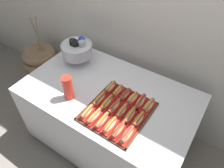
# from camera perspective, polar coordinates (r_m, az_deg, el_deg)

# --- Properties ---
(ground_plane) EXTENTS (10.00, 10.00, 0.00)m
(ground_plane) POSITION_cam_1_polar(r_m,az_deg,el_deg) (2.51, -0.74, -14.38)
(ground_plane) COLOR gray
(back_wall) EXTENTS (6.00, 0.10, 2.60)m
(back_wall) POSITION_cam_1_polar(r_m,az_deg,el_deg) (2.03, 9.03, 19.06)
(back_wall) COLOR silver
(back_wall) RESTS_ON ground_plane
(buffet_table) EXTENTS (1.56, 0.93, 0.77)m
(buffet_table) POSITION_cam_1_polar(r_m,az_deg,el_deg) (2.18, -0.83, -8.80)
(buffet_table) COLOR silver
(buffet_table) RESTS_ON ground_plane
(floor_vase) EXTENTS (0.51, 0.51, 1.05)m
(floor_vase) POSITION_cam_1_polar(r_m,az_deg,el_deg) (3.06, -17.88, 4.01)
(floor_vase) COLOR #896B4C
(floor_vase) RESTS_ON ground_plane
(serving_tray) EXTENTS (0.49, 0.53, 0.01)m
(serving_tray) POSITION_cam_1_polar(r_m,az_deg,el_deg) (1.75, 1.57, -7.30)
(serving_tray) COLOR #56331E
(serving_tray) RESTS_ON buffet_table
(hot_dog_0) EXTENTS (0.07, 0.16, 0.06)m
(hot_dog_0) POSITION_cam_1_polar(r_m,az_deg,el_deg) (1.72, -6.74, -7.43)
(hot_dog_0) COLOR red
(hot_dog_0) RESTS_ON serving_tray
(hot_dog_1) EXTENTS (0.07, 0.18, 0.06)m
(hot_dog_1) POSITION_cam_1_polar(r_m,az_deg,el_deg) (1.69, -4.76, -8.57)
(hot_dog_1) COLOR red
(hot_dog_1) RESTS_ON serving_tray
(hot_dog_2) EXTENTS (0.06, 0.17, 0.06)m
(hot_dog_2) POSITION_cam_1_polar(r_m,az_deg,el_deg) (1.66, -2.69, -9.75)
(hot_dog_2) COLOR #B21414
(hot_dog_2) RESTS_ON serving_tray
(hot_dog_3) EXTENTS (0.07, 0.17, 0.06)m
(hot_dog_3) POSITION_cam_1_polar(r_m,az_deg,el_deg) (1.63, -0.53, -10.95)
(hot_dog_3) COLOR red
(hot_dog_3) RESTS_ON serving_tray
(hot_dog_4) EXTENTS (0.06, 0.18, 0.06)m
(hot_dog_4) POSITION_cam_1_polar(r_m,az_deg,el_deg) (1.61, 1.71, -12.14)
(hot_dog_4) COLOR #B21414
(hot_dog_4) RESTS_ON serving_tray
(hot_dog_5) EXTENTS (0.07, 0.18, 0.06)m
(hot_dog_5) POSITION_cam_1_polar(r_m,az_deg,el_deg) (1.59, 4.04, -13.38)
(hot_dog_5) COLOR red
(hot_dog_5) RESTS_ON serving_tray
(hot_dog_6) EXTENTS (0.07, 0.18, 0.06)m
(hot_dog_6) POSITION_cam_1_polar(r_m,az_deg,el_deg) (1.80, -3.42, -4.07)
(hot_dog_6) COLOR red
(hot_dog_6) RESTS_ON serving_tray
(hot_dog_7) EXTENTS (0.07, 0.18, 0.06)m
(hot_dog_7) POSITION_cam_1_polar(r_m,az_deg,el_deg) (1.77, -1.47, -5.04)
(hot_dog_7) COLOR red
(hot_dog_7) RESTS_ON serving_tray
(hot_dog_8) EXTENTS (0.06, 0.18, 0.06)m
(hot_dog_8) POSITION_cam_1_polar(r_m,az_deg,el_deg) (1.74, 0.55, -6.09)
(hot_dog_8) COLOR red
(hot_dog_8) RESTS_ON serving_tray
(hot_dog_9) EXTENTS (0.06, 0.16, 0.06)m
(hot_dog_9) POSITION_cam_1_polar(r_m,az_deg,el_deg) (1.72, 2.64, -7.23)
(hot_dog_9) COLOR red
(hot_dog_9) RESTS_ON serving_tray
(hot_dog_10) EXTENTS (0.07, 0.18, 0.06)m
(hot_dog_10) POSITION_cam_1_polar(r_m,az_deg,el_deg) (1.69, 4.80, -8.33)
(hot_dog_10) COLOR red
(hot_dog_10) RESTS_ON serving_tray
(hot_dog_11) EXTENTS (0.07, 0.16, 0.06)m
(hot_dog_11) POSITION_cam_1_polar(r_m,az_deg,el_deg) (1.67, 7.03, -9.40)
(hot_dog_11) COLOR red
(hot_dog_11) RESTS_ON serving_tray
(hot_dog_12) EXTENTS (0.06, 0.16, 0.06)m
(hot_dog_12) POSITION_cam_1_polar(r_m,az_deg,el_deg) (1.89, -0.42, -1.01)
(hot_dog_12) COLOR #B21414
(hot_dog_12) RESTS_ON serving_tray
(hot_dog_13) EXTENTS (0.06, 0.15, 0.06)m
(hot_dog_13) POSITION_cam_1_polar(r_m,az_deg,el_deg) (1.86, 1.48, -1.94)
(hot_dog_13) COLOR red
(hot_dog_13) RESTS_ON serving_tray
(hot_dog_14) EXTENTS (0.07, 0.16, 0.06)m
(hot_dog_14) POSITION_cam_1_polar(r_m,az_deg,el_deg) (1.84, 3.44, -2.88)
(hot_dog_14) COLOR #B21414
(hot_dog_14) RESTS_ON serving_tray
(hot_dog_15) EXTENTS (0.07, 0.16, 0.05)m
(hot_dog_15) POSITION_cam_1_polar(r_m,az_deg,el_deg) (1.81, 5.45, -3.90)
(hot_dog_15) COLOR #B21414
(hot_dog_15) RESTS_ON serving_tray
(hot_dog_16) EXTENTS (0.07, 0.17, 0.06)m
(hot_dog_16) POSITION_cam_1_polar(r_m,az_deg,el_deg) (1.79, 7.53, -4.80)
(hot_dog_16) COLOR red
(hot_dog_16) RESTS_ON serving_tray
(hot_dog_17) EXTENTS (0.08, 0.17, 0.06)m
(hot_dog_17) POSITION_cam_1_polar(r_m,az_deg,el_deg) (1.77, 9.65, -5.80)
(hot_dog_17) COLOR red
(hot_dog_17) RESTS_ON serving_tray
(punch_bowl) EXTENTS (0.31, 0.31, 0.27)m
(punch_bowl) POSITION_cam_1_polar(r_m,az_deg,el_deg) (2.16, -9.24, 8.99)
(punch_bowl) COLOR silver
(punch_bowl) RESTS_ON buffet_table
(cup_stack) EXTENTS (0.08, 0.08, 0.23)m
(cup_stack) POSITION_cam_1_polar(r_m,az_deg,el_deg) (1.81, -11.65, -1.03)
(cup_stack) COLOR red
(cup_stack) RESTS_ON buffet_table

